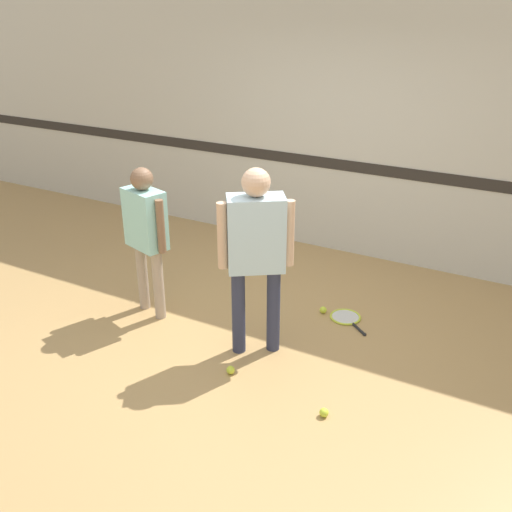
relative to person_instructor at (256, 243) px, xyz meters
name	(u,v)px	position (x,y,z in m)	size (l,w,h in m)	color
ground_plane	(240,347)	(-0.13, -0.04, -0.97)	(16.00, 16.00, 0.00)	tan
wall_back	(349,112)	(-0.13, 2.31, 0.62)	(16.00, 0.07, 3.20)	beige
person_instructor	(256,243)	(0.00, 0.00, 0.00)	(0.51, 0.45, 1.57)	#2D334C
person_student_left	(146,227)	(-1.16, 0.09, -0.11)	(0.51, 0.32, 1.40)	tan
racket_spare_on_floor	(346,318)	(0.49, 0.84, -0.96)	(0.47, 0.43, 0.03)	#C6D838
tennis_ball_near_instructor	(231,370)	(-0.01, -0.40, -0.94)	(0.07, 0.07, 0.07)	#CCE038
tennis_ball_by_spare_racket	(323,310)	(0.26, 0.83, -0.94)	(0.07, 0.07, 0.07)	#CCE038
tennis_ball_stray_left	(324,413)	(0.83, -0.51, -0.94)	(0.07, 0.07, 0.07)	#CCE038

